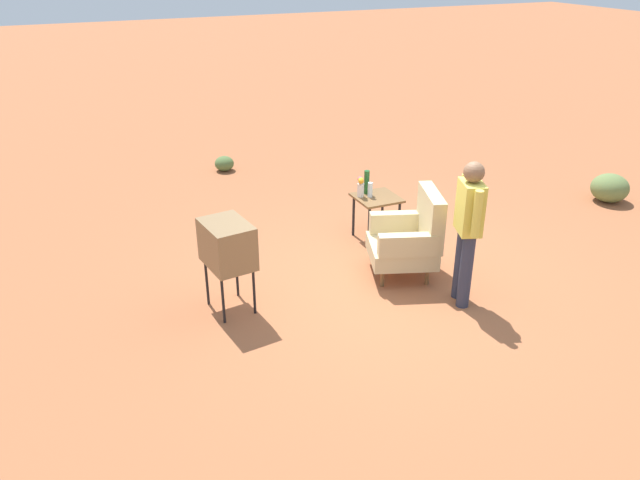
% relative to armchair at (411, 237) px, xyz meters
% --- Properties ---
extents(ground_plane, '(60.00, 60.00, 0.00)m').
position_rel_armchair_xyz_m(ground_plane, '(0.19, -0.28, -0.50)').
color(ground_plane, '#A05B38').
extents(armchair, '(0.98, 0.99, 1.06)m').
position_rel_armchair_xyz_m(armchair, '(0.00, 0.00, 0.00)').
color(armchair, brown).
rests_on(armchair, ground).
extents(side_table, '(0.56, 0.56, 0.61)m').
position_rel_armchair_xyz_m(side_table, '(-1.05, 0.11, 0.03)').
color(side_table, black).
rests_on(side_table, ground).
extents(tv_on_stand, '(0.65, 0.52, 1.03)m').
position_rel_armchair_xyz_m(tv_on_stand, '(-0.11, -2.20, 0.28)').
color(tv_on_stand, black).
rests_on(tv_on_stand, ground).
extents(person_standing, '(0.54, 0.33, 1.64)m').
position_rel_armchair_xyz_m(person_standing, '(0.78, 0.20, 0.44)').
color(person_standing, '#2D3347').
rests_on(person_standing, ground).
extents(bottle_short_clear, '(0.06, 0.06, 0.20)m').
position_rel_armchair_xyz_m(bottle_short_clear, '(-1.08, 0.02, 0.22)').
color(bottle_short_clear, silver).
rests_on(bottle_short_clear, side_table).
extents(bottle_wine_green, '(0.07, 0.07, 0.32)m').
position_rel_armchair_xyz_m(bottle_wine_green, '(-1.21, 0.04, 0.28)').
color(bottle_wine_green, '#1E5623').
rests_on(bottle_wine_green, side_table).
extents(flower_vase, '(0.14, 0.10, 0.27)m').
position_rel_armchair_xyz_m(flower_vase, '(-1.14, -0.08, 0.26)').
color(flower_vase, silver).
rests_on(flower_vase, side_table).
extents(shrub_mid, '(0.57, 0.57, 0.44)m').
position_rel_armchair_xyz_m(shrub_mid, '(-0.78, 4.09, -0.28)').
color(shrub_mid, olive).
rests_on(shrub_mid, ground).
extents(shrub_far, '(0.34, 0.34, 0.26)m').
position_rel_armchair_xyz_m(shrub_far, '(-4.61, -0.98, -0.37)').
color(shrub_far, '#516B38').
rests_on(shrub_far, ground).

